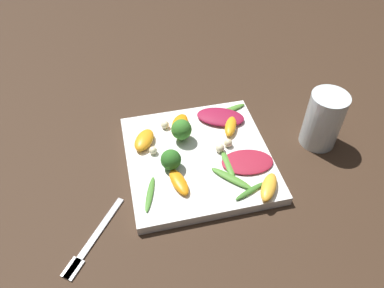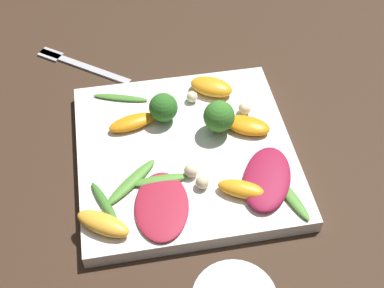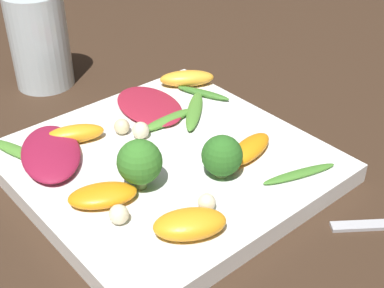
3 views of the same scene
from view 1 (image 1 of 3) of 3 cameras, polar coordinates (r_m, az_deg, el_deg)
ground_plane at (r=0.74m, az=0.95°, el=-2.68°), size 2.40×2.40×0.00m
plate at (r=0.73m, az=0.95°, el=-2.17°), size 0.27×0.27×0.02m
drinking_glass at (r=0.78m, az=19.36°, el=3.54°), size 0.07×0.07×0.12m
fork at (r=0.65m, az=-15.41°, el=-14.55°), size 0.14×0.11×0.01m
radicchio_leaf_0 at (r=0.79m, az=4.36°, el=4.15°), size 0.09×0.11×0.01m
radicchio_leaf_1 at (r=0.71m, az=8.43°, el=-2.71°), size 0.08×0.11×0.01m
orange_segment_0 at (r=0.74m, az=-7.31°, el=0.62°), size 0.07×0.06×0.02m
orange_segment_1 at (r=0.77m, az=-1.87°, el=3.09°), size 0.07×0.06×0.02m
orange_segment_2 at (r=0.67m, az=-2.00°, el=-5.81°), size 0.07×0.04×0.01m
orange_segment_3 at (r=0.67m, az=11.62°, el=-6.44°), size 0.07×0.06×0.02m
orange_segment_4 at (r=0.77m, az=5.91°, el=2.71°), size 0.06×0.05×0.02m
broccoli_floret_0 at (r=0.73m, az=-1.62°, el=2.20°), size 0.04×0.04×0.05m
broccoli_floret_1 at (r=0.69m, az=-3.23°, el=-2.42°), size 0.04×0.04×0.04m
arugula_sprig_0 at (r=0.67m, az=8.86°, el=-7.09°), size 0.03×0.07×0.01m
arugula_sprig_1 at (r=0.82m, az=5.76°, el=5.19°), size 0.04×0.08×0.01m
arugula_sprig_2 at (r=0.70m, az=5.49°, el=-3.06°), size 0.07×0.02×0.01m
arugula_sprig_3 at (r=0.68m, az=6.04°, el=-5.23°), size 0.07×0.07×0.01m
arugula_sprig_4 at (r=0.66m, az=-6.42°, el=-7.58°), size 0.08×0.03×0.00m
macadamia_nut_0 at (r=0.77m, az=-4.14°, el=2.96°), size 0.02×0.02×0.02m
macadamia_nut_1 at (r=0.74m, az=5.53°, el=0.17°), size 0.02×0.02×0.02m
macadamia_nut_2 at (r=0.72m, az=-5.96°, el=-0.99°), size 0.02×0.02×0.02m
macadamia_nut_3 at (r=0.73m, az=4.27°, el=-0.55°), size 0.02×0.02×0.02m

